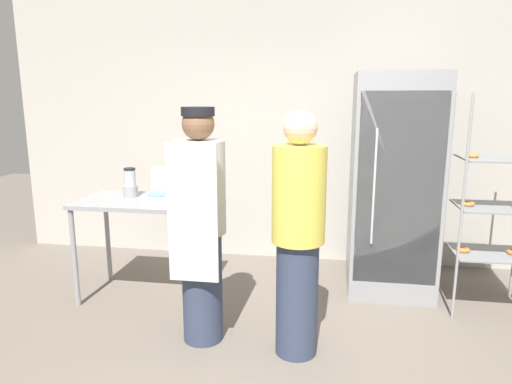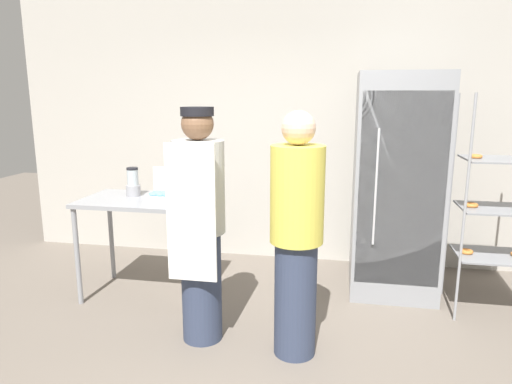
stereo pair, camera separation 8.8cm
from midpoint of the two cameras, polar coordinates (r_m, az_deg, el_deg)
name	(u,v)px [view 1 (the left image)]	position (r m, az deg, el deg)	size (l,w,h in m)	color
ground_plane	(266,384)	(3.15, 0.35, -22.89)	(14.00, 14.00, 0.00)	#6B6056
back_wall	(297,121)	(4.99, 4.68, 8.87)	(6.40, 0.12, 3.07)	#B7B2A8
refrigerator	(394,185)	(4.32, 16.26, 0.81)	(0.76, 0.76, 2.00)	gray
baking_rack	(493,207)	(4.25, 26.98, -1.66)	(0.65, 0.54, 1.82)	#93969B
prep_counter	(141,211)	(4.18, -14.74, -2.35)	(1.07, 0.68, 0.90)	gray
donut_box	(161,195)	(4.05, -12.44, -0.41)	(0.25, 0.24, 0.28)	white
blender_pitcher	(130,184)	(4.28, -16.00, 0.97)	(0.13, 0.13, 0.26)	#99999E
person_baker	(201,224)	(3.30, -7.71, -3.99)	(0.37, 0.38, 1.72)	#333D56
person_customer	(298,235)	(3.11, 4.47, -5.40)	(0.36, 0.36, 1.71)	#333D56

